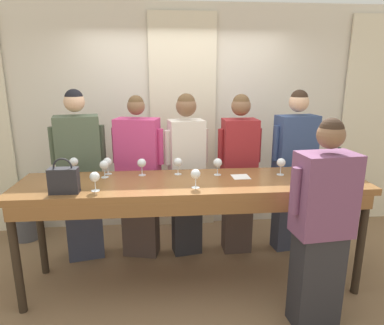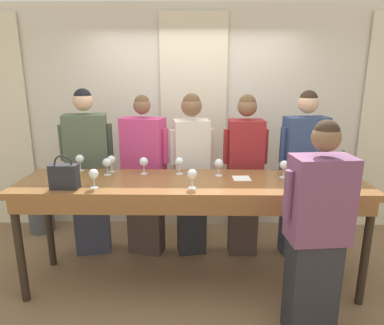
{
  "view_description": "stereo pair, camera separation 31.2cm",
  "coord_description": "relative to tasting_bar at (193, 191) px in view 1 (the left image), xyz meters",
  "views": [
    {
      "loc": [
        -0.27,
        -2.94,
        1.99
      ],
      "look_at": [
        0.0,
        0.07,
        1.19
      ],
      "focal_mm": 32.0,
      "sensor_mm": 36.0,
      "label": 1
    },
    {
      "loc": [
        0.04,
        -2.95,
        1.99
      ],
      "look_at": [
        0.0,
        0.07,
        1.19
      ],
      "focal_mm": 32.0,
      "sensor_mm": 36.0,
      "label": 2
    }
  ],
  "objects": [
    {
      "name": "ground_plane",
      "position": [
        0.0,
        0.02,
        -0.95
      ],
      "size": [
        18.0,
        18.0,
        0.0
      ],
      "primitive_type": "plane",
      "color": "#846647"
    },
    {
      "name": "wall_back",
      "position": [
        0.0,
        1.44,
        0.45
      ],
      "size": [
        12.0,
        0.06,
        2.8
      ],
      "color": "silver",
      "rests_on": "ground_plane"
    },
    {
      "name": "curtain_panel_center",
      "position": [
        0.0,
        1.37,
        0.4
      ],
      "size": [
        0.82,
        0.03,
        2.69
      ],
      "color": "#EFE5C6",
      "rests_on": "ground_plane"
    },
    {
      "name": "curtain_panel_right",
      "position": [
        2.5,
        1.37,
        0.4
      ],
      "size": [
        0.82,
        0.03,
        2.69
      ],
      "color": "#EFE5C6",
      "rests_on": "ground_plane"
    },
    {
      "name": "tasting_bar",
      "position": [
        0.0,
        0.0,
        0.0
      ],
      "size": [
        3.13,
        0.75,
        1.04
      ],
      "color": "brown",
      "rests_on": "ground_plane"
    },
    {
      "name": "wine_bottle",
      "position": [
        1.26,
        -0.15,
        0.21
      ],
      "size": [
        0.08,
        0.08,
        0.32
      ],
      "color": "black",
      "rests_on": "tasting_bar"
    },
    {
      "name": "handbag",
      "position": [
        -1.06,
        -0.21,
        0.21
      ],
      "size": [
        0.23,
        0.1,
        0.29
      ],
      "color": "#232328",
      "rests_on": "tasting_bar"
    },
    {
      "name": "wine_glass_front_left",
      "position": [
        1.39,
        0.11,
        0.21
      ],
      "size": [
        0.08,
        0.08,
        0.16
      ],
      "color": "white",
      "rests_on": "tasting_bar"
    },
    {
      "name": "wine_glass_front_mid",
      "position": [
        -1.11,
        0.33,
        0.21
      ],
      "size": [
        0.08,
        0.08,
        0.16
      ],
      "color": "white",
      "rests_on": "tasting_bar"
    },
    {
      "name": "wine_glass_front_right",
      "position": [
        -0.12,
        0.23,
        0.21
      ],
      "size": [
        0.08,
        0.08,
        0.16
      ],
      "color": "white",
      "rests_on": "tasting_bar"
    },
    {
      "name": "wine_glass_center_left",
      "position": [
        -0.81,
        0.19,
        0.21
      ],
      "size": [
        0.08,
        0.08,
        0.16
      ],
      "color": "white",
      "rests_on": "tasting_bar"
    },
    {
      "name": "wine_glass_center_mid",
      "position": [
        0.85,
        0.13,
        0.21
      ],
      "size": [
        0.08,
        0.08,
        0.16
      ],
      "color": "white",
      "rests_on": "tasting_bar"
    },
    {
      "name": "wine_glass_center_right",
      "position": [
        1.11,
        -0.03,
        0.21
      ],
      "size": [
        0.08,
        0.08,
        0.16
      ],
      "color": "white",
      "rests_on": "tasting_bar"
    },
    {
      "name": "wine_glass_back_left",
      "position": [
        0.25,
        0.18,
        0.21
      ],
      "size": [
        0.08,
        0.08,
        0.16
      ],
      "color": "white",
      "rests_on": "tasting_bar"
    },
    {
      "name": "wine_glass_back_mid",
      "position": [
        1.36,
        0.3,
        0.21
      ],
      "size": [
        0.08,
        0.08,
        0.16
      ],
      "color": "white",
      "rests_on": "tasting_bar"
    },
    {
      "name": "wine_glass_back_right",
      "position": [
        -0.82,
        -0.18,
        0.21
      ],
      "size": [
        0.08,
        0.08,
        0.16
      ],
      "color": "white",
      "rests_on": "tasting_bar"
    },
    {
      "name": "wine_glass_near_host",
      "position": [
        -0.47,
        0.23,
        0.21
      ],
      "size": [
        0.08,
        0.08,
        0.16
      ],
      "color": "white",
      "rests_on": "tasting_bar"
    },
    {
      "name": "wine_glass_by_bottle",
      "position": [
        -0.79,
        0.3,
        0.21
      ],
      "size": [
        0.08,
        0.08,
        0.16
      ],
      "color": "white",
      "rests_on": "tasting_bar"
    },
    {
      "name": "wine_glass_by_handbag",
      "position": [
        0.01,
        -0.18,
        0.21
      ],
      "size": [
        0.08,
        0.08,
        0.16
      ],
      "color": "white",
      "rests_on": "tasting_bar"
    },
    {
      "name": "napkin",
      "position": [
        0.46,
        0.09,
        0.1
      ],
      "size": [
        0.16,
        0.16,
        0.0
      ],
      "color": "white",
      "rests_on": "tasting_bar"
    },
    {
      "name": "guest_olive_jacket",
      "position": [
        -1.13,
        0.62,
        -0.02
      ],
      "size": [
        0.55,
        0.35,
        1.83
      ],
      "color": "#383D51",
      "rests_on": "ground_plane"
    },
    {
      "name": "guest_pink_top",
      "position": [
        -0.52,
        0.62,
        -0.05
      ],
      "size": [
        0.55,
        0.34,
        1.77
      ],
      "color": "#473833",
      "rests_on": "ground_plane"
    },
    {
      "name": "guest_cream_sweater",
      "position": [
        -0.01,
        0.62,
        -0.01
      ],
      "size": [
        0.48,
        0.3,
        1.78
      ],
      "color": "#28282D",
      "rests_on": "ground_plane"
    },
    {
      "name": "guest_striped_shirt",
      "position": [
        0.56,
        0.62,
        -0.03
      ],
      "size": [
        0.48,
        0.28,
        1.78
      ],
      "color": "#473833",
      "rests_on": "ground_plane"
    },
    {
      "name": "guest_navy_coat",
      "position": [
        1.18,
        0.62,
        -0.01
      ],
      "size": [
        0.55,
        0.29,
        1.82
      ],
      "color": "#383D51",
      "rests_on": "ground_plane"
    },
    {
      "name": "host_pouring",
      "position": [
        0.92,
        -0.62,
        -0.1
      ],
      "size": [
        0.54,
        0.31,
        1.68
      ],
      "color": "#28282D",
      "rests_on": "ground_plane"
    },
    {
      "name": "potted_plant",
      "position": [
        -1.96,
        1.12,
        -0.66
      ],
      "size": [
        0.31,
        0.31,
        0.62
      ],
      "color": "#4C4C51",
      "rests_on": "ground_plane"
    }
  ]
}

